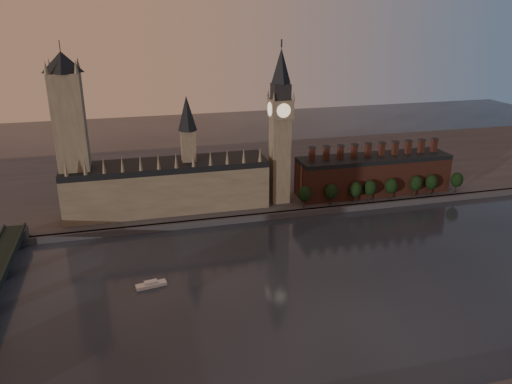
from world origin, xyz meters
TOP-DOWN VIEW (x-y plane):
  - ground at (0.00, 0.00)m, footprint 900.00×900.00m
  - north_bank at (0.00, 178.04)m, footprint 900.00×182.00m
  - palace_of_westminster at (-64.41, 114.91)m, footprint 130.00×30.30m
  - victoria_tower at (-120.00, 115.00)m, footprint 24.00×24.00m
  - big_ben at (10.00, 110.00)m, footprint 15.00×15.00m
  - chimney_block at (80.00, 110.00)m, footprint 110.00×25.00m
  - embankment_tree_0 at (22.67, 94.31)m, footprint 8.60×8.60m
  - embankment_tree_1 at (41.54, 94.28)m, footprint 8.60×8.60m
  - embankment_tree_2 at (59.49, 94.19)m, footprint 8.60×8.60m
  - embankment_tree_3 at (70.52, 94.53)m, footprint 8.60×8.60m
  - embankment_tree_4 at (86.48, 94.29)m, footprint 8.60×8.60m
  - embankment_tree_5 at (106.18, 95.29)m, footprint 8.60×8.60m
  - embankment_tree_6 at (118.03, 94.77)m, footprint 8.60×8.60m
  - embankment_tree_7 at (138.45, 94.35)m, footprint 8.60×8.60m
  - river_boat at (-82.14, 23.77)m, footprint 15.38×6.67m

SIDE VIEW (x-z plane):
  - ground at x=0.00m, z-range 0.00..0.00m
  - river_boat at x=-82.14m, z-range -0.35..2.63m
  - north_bank at x=0.00m, z-range 0.00..4.00m
  - embankment_tree_0 at x=22.67m, z-range 6.03..20.91m
  - embankment_tree_1 at x=41.54m, z-range 6.03..20.91m
  - embankment_tree_2 at x=59.49m, z-range 6.03..20.91m
  - embankment_tree_3 at x=70.52m, z-range 6.03..20.91m
  - embankment_tree_4 at x=86.48m, z-range 6.03..20.91m
  - embankment_tree_5 at x=106.18m, z-range 6.03..20.91m
  - embankment_tree_6 at x=118.03m, z-range 6.03..20.91m
  - embankment_tree_7 at x=138.45m, z-range 6.03..20.91m
  - chimney_block at x=80.00m, z-range -0.68..36.32m
  - palace_of_westminster at x=-64.41m, z-range -15.37..58.63m
  - big_ben at x=10.00m, z-range 3.33..110.33m
  - victoria_tower at x=-120.00m, z-range 5.09..113.09m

